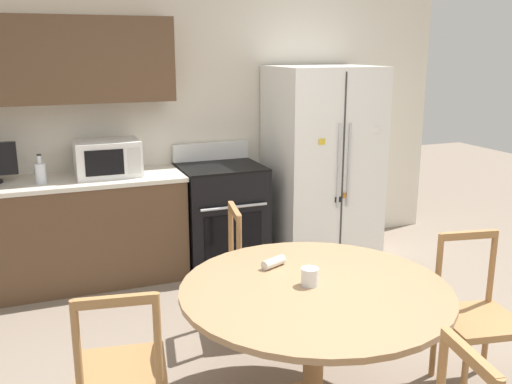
# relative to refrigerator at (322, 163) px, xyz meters

# --- Properties ---
(back_wall) EXTENTS (5.20, 0.44, 2.60)m
(back_wall) POSITION_rel_refrigerator_xyz_m (-1.47, 0.40, 0.55)
(back_wall) COLOR silver
(back_wall) RESTS_ON ground_plane
(kitchen_counter) EXTENTS (2.03, 0.64, 0.90)m
(kitchen_counter) POSITION_rel_refrigerator_xyz_m (-2.36, 0.10, -0.44)
(kitchen_counter) COLOR brown
(kitchen_counter) RESTS_ON ground_plane
(refrigerator) EXTENTS (0.94, 0.80, 1.77)m
(refrigerator) POSITION_rel_refrigerator_xyz_m (0.00, 0.00, 0.00)
(refrigerator) COLOR white
(refrigerator) RESTS_ON ground_plane
(oven_range) EXTENTS (0.72, 0.68, 1.08)m
(oven_range) POSITION_rel_refrigerator_xyz_m (-0.98, 0.07, -0.42)
(oven_range) COLOR black
(oven_range) RESTS_ON ground_plane
(microwave) EXTENTS (0.52, 0.39, 0.29)m
(microwave) POSITION_rel_refrigerator_xyz_m (-1.94, 0.11, 0.16)
(microwave) COLOR white
(microwave) RESTS_ON kitchen_counter
(counter_bottle) EXTENTS (0.08, 0.08, 0.23)m
(counter_bottle) POSITION_rel_refrigerator_xyz_m (-2.47, 0.01, 0.10)
(counter_bottle) COLOR silver
(counter_bottle) RESTS_ON kitchen_counter
(dining_table) EXTENTS (1.40, 1.40, 0.74)m
(dining_table) POSITION_rel_refrigerator_xyz_m (-1.22, -2.23, -0.26)
(dining_table) COLOR #997551
(dining_table) RESTS_ON ground_plane
(dining_chair_right) EXTENTS (0.49, 0.49, 0.90)m
(dining_chair_right) POSITION_rel_refrigerator_xyz_m (-0.23, -2.34, -0.45)
(dining_chair_right) COLOR #9E7042
(dining_chair_right) RESTS_ON ground_plane
(dining_chair_left) EXTENTS (0.48, 0.48, 0.90)m
(dining_chair_left) POSITION_rel_refrigerator_xyz_m (-2.21, -2.18, -0.45)
(dining_chair_left) COLOR #9E7042
(dining_chair_left) RESTS_ON ground_plane
(dining_chair_far) EXTENTS (0.49, 0.49, 0.90)m
(dining_chair_far) POSITION_rel_refrigerator_xyz_m (-1.14, -1.24, -0.45)
(dining_chair_far) COLOR #9E7042
(dining_chair_far) RESTS_ON ground_plane
(candle_glass) EXTENTS (0.09, 0.09, 0.09)m
(candle_glass) POSITION_rel_refrigerator_xyz_m (-1.24, -2.20, -0.11)
(candle_glass) COLOR silver
(candle_glass) RESTS_ON dining_table
(folded_napkin) EXTENTS (0.16, 0.11, 0.05)m
(folded_napkin) POSITION_rel_refrigerator_xyz_m (-1.31, -1.90, -0.12)
(folded_napkin) COLOR silver
(folded_napkin) RESTS_ON dining_table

